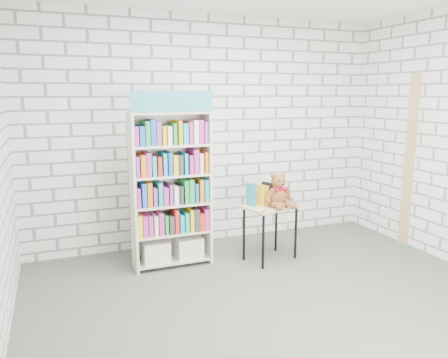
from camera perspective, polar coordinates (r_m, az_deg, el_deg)
name	(u,v)px	position (r m, az deg, el deg)	size (l,w,h in m)	color
ground	(286,308)	(4.07, 8.10, -16.32)	(4.50, 4.50, 0.00)	#454E42
room_shell	(292,104)	(3.62, 8.88, 9.63)	(4.52, 4.02, 2.81)	silver
bookshelf	(171,188)	(4.74, -6.99, -1.21)	(0.85, 0.33, 1.90)	beige
display_table	(270,213)	(4.95, 6.08, -4.41)	(0.68, 0.56, 0.64)	tan
table_books	(265,193)	(4.97, 5.37, -1.81)	(0.45, 0.29, 0.25)	teal
teddy_bear	(279,193)	(4.85, 7.20, -1.85)	(0.35, 0.32, 0.37)	brown
door_trim	(409,162)	(5.81, 23.06, 2.10)	(0.05, 0.12, 2.10)	tan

